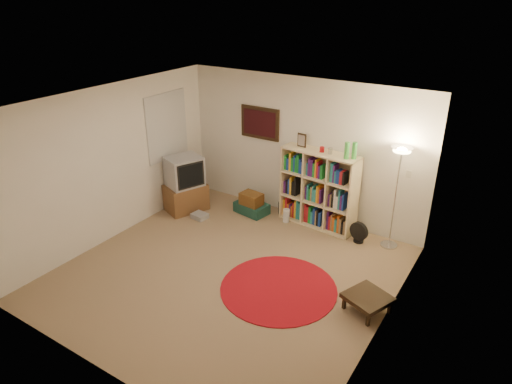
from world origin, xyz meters
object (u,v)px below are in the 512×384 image
bookshelf (318,190)px  side_table (368,298)px  floor_fan (359,232)px  floor_lamp (400,165)px  tv_stand (185,185)px  suitcase (252,208)px

bookshelf → side_table: size_ratio=2.44×
floor_fan → side_table: 1.75m
bookshelf → floor_lamp: floor_lamp is taller
floor_fan → tv_stand: tv_stand is taller
floor_fan → side_table: size_ratio=0.54×
side_table → suitcase: bearing=150.9°
bookshelf → suitcase: size_ratio=2.49×
bookshelf → suitcase: 1.34m
tv_stand → suitcase: (1.10, 0.54, -0.41)m
floor_lamp → tv_stand: (-3.62, -0.75, -0.89)m
bookshelf → floor_fan: bearing=-7.7°
suitcase → floor_fan: bearing=11.0°
floor_lamp → suitcase: (-2.52, -0.20, -1.30)m
floor_lamp → side_table: bearing=-81.6°
floor_lamp → suitcase: size_ratio=2.58×
side_table → tv_stand: bearing=165.5°
suitcase → side_table: bearing=-19.4°
floor_lamp → suitcase: bearing=-175.4°
suitcase → bookshelf: bearing=21.5°
bookshelf → floor_fan: 1.01m
floor_fan → side_table: (0.72, -1.59, 0.02)m
floor_fan → suitcase: size_ratio=0.55×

